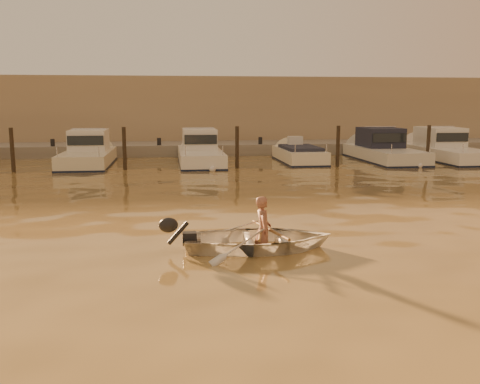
{
  "coord_description": "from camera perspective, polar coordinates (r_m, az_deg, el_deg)",
  "views": [
    {
      "loc": [
        -3.45,
        -11.58,
        3.14
      ],
      "look_at": [
        -1.57,
        2.47,
        0.75
      ],
      "focal_mm": 40.0,
      "sensor_mm": 36.0,
      "label": 1
    }
  ],
  "objects": [
    {
      "name": "moored_boat_4",
      "position": [
        30.01,
        15.14,
        4.43
      ],
      "size": [
        2.43,
        7.44,
        1.75
      ],
      "primitive_type": null,
      "color": "silver",
      "rests_on": "ground_plane"
    },
    {
      "name": "fender_c",
      "position": [
        24.52,
        -2.95,
        2.44
      ],
      "size": [
        0.3,
        0.3,
        0.3
      ],
      "primitive_type": "sphere",
      "color": "silver",
      "rests_on": "ground_plane"
    },
    {
      "name": "oar_starboard",
      "position": [
        11.54,
        2.23,
        -4.07
      ],
      "size": [
        0.48,
        2.07,
        0.13
      ],
      "primitive_type": "cylinder",
      "rotation": [
        1.54,
        0.0,
        -0.2
      ],
      "color": "brown",
      "rests_on": "dinghy"
    },
    {
      "name": "waterfront_building",
      "position": [
        38.74,
        -2.53,
        8.47
      ],
      "size": [
        46.0,
        7.0,
        4.8
      ],
      "primitive_type": "cube",
      "color": "#9E8466",
      "rests_on": "quay"
    },
    {
      "name": "moored_boat_2",
      "position": [
        27.74,
        -4.27,
        4.34
      ],
      "size": [
        2.15,
        7.26,
        1.75
      ],
      "primitive_type": null,
      "color": "white",
      "rests_on": "ground_plane"
    },
    {
      "name": "piling_1",
      "position": [
        25.56,
        -12.22,
        4.33
      ],
      "size": [
        0.18,
        0.18,
        2.2
      ],
      "primitive_type": "cylinder",
      "color": "#2D2319",
      "rests_on": "ground_plane"
    },
    {
      "name": "piling_0",
      "position": [
        26.44,
        -23.11,
        3.95
      ],
      "size": [
        0.18,
        0.18,
        2.2
      ],
      "primitive_type": "cylinder",
      "color": "#2D2319",
      "rests_on": "ground_plane"
    },
    {
      "name": "fender_b",
      "position": [
        25.19,
        -14.68,
        2.33
      ],
      "size": [
        0.3,
        0.3,
        0.3
      ],
      "primitive_type": "sphere",
      "color": "#CC6818",
      "rests_on": "ground_plane"
    },
    {
      "name": "moored_boat_5",
      "position": [
        31.54,
        21.06,
        4.36
      ],
      "size": [
        2.37,
        7.9,
        1.75
      ],
      "primitive_type": null,
      "color": "white",
      "rests_on": "ground_plane"
    },
    {
      "name": "piling_2",
      "position": [
        25.68,
        -0.32,
        4.57
      ],
      "size": [
        0.18,
        0.18,
        2.2
      ],
      "primitive_type": "cylinder",
      "color": "#2D2319",
      "rests_on": "ground_plane"
    },
    {
      "name": "ground_plane",
      "position": [
        12.48,
        8.71,
        -5.11
      ],
      "size": [
        160.0,
        160.0,
        0.0
      ],
      "primitive_type": "plane",
      "color": "olive",
      "rests_on": "ground"
    },
    {
      "name": "oar_port",
      "position": [
        11.57,
        3.21,
        -4.04
      ],
      "size": [
        0.44,
        2.08,
        0.13
      ],
      "primitive_type": "cylinder",
      "rotation": [
        1.54,
        0.0,
        0.18
      ],
      "color": "brown",
      "rests_on": "dinghy"
    },
    {
      "name": "piling_4",
      "position": [
        28.58,
        19.42,
        4.53
      ],
      "size": [
        0.18,
        0.18,
        2.2
      ],
      "primitive_type": "cylinder",
      "color": "#2D2319",
      "rests_on": "ground_plane"
    },
    {
      "name": "outboard_motor",
      "position": [
        11.45,
        -5.5,
        -4.93
      ],
      "size": [
        0.91,
        0.42,
        0.7
      ],
      "primitive_type": null,
      "rotation": [
        0.0,
        0.0,
        -0.03
      ],
      "color": "black",
      "rests_on": "dinghy"
    },
    {
      "name": "moored_boat_1",
      "position": [
        27.99,
        -15.94,
        4.05
      ],
      "size": [
        2.28,
        6.78,
        1.75
      ],
      "primitive_type": null,
      "color": "beige",
      "rests_on": "ground_plane"
    },
    {
      "name": "person",
      "position": [
        11.54,
        2.47,
        -4.03
      ],
      "size": [
        0.36,
        0.54,
        1.45
      ],
      "primitive_type": "imported",
      "rotation": [
        0.0,
        0.0,
        1.55
      ],
      "color": "#905A48",
      "rests_on": "dinghy"
    },
    {
      "name": "piling_3",
      "position": [
        26.78,
        10.39,
        4.62
      ],
      "size": [
        0.18,
        0.18,
        2.2
      ],
      "primitive_type": "cylinder",
      "color": "#2D2319",
      "rests_on": "ground_plane"
    },
    {
      "name": "fender_d",
      "position": [
        26.64,
        7.3,
        2.94
      ],
      "size": [
        0.3,
        0.3,
        0.3
      ],
      "primitive_type": "sphere",
      "color": "orange",
      "rests_on": "ground_plane"
    },
    {
      "name": "moored_boat_3",
      "position": [
        28.56,
        6.31,
        3.66
      ],
      "size": [
        1.96,
        5.7,
        0.95
      ],
      "primitive_type": null,
      "color": "#EFE5C8",
      "rests_on": "ground_plane"
    },
    {
      "name": "quay",
      "position": [
        33.39,
        -1.66,
        4.43
      ],
      "size": [
        52.0,
        4.0,
        1.0
      ],
      "primitive_type": "cube",
      "color": "gray",
      "rests_on": "ground_plane"
    },
    {
      "name": "fender_e",
      "position": [
        27.33,
        18.6,
        2.69
      ],
      "size": [
        0.3,
        0.3,
        0.3
      ],
      "primitive_type": "sphere",
      "color": "silver",
      "rests_on": "ground_plane"
    },
    {
      "name": "dinghy",
      "position": [
        11.58,
        1.97,
        -5.07
      ],
      "size": [
        3.29,
        2.39,
        0.67
      ],
      "primitive_type": "imported",
      "rotation": [
        0.0,
        0.0,
        1.55
      ],
      "color": "silver",
      "rests_on": "ground_plane"
    }
  ]
}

